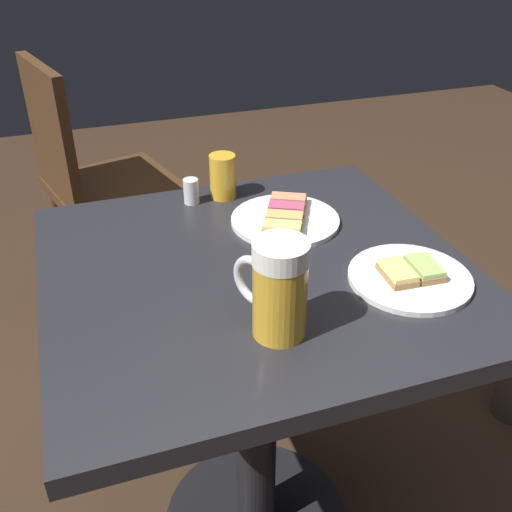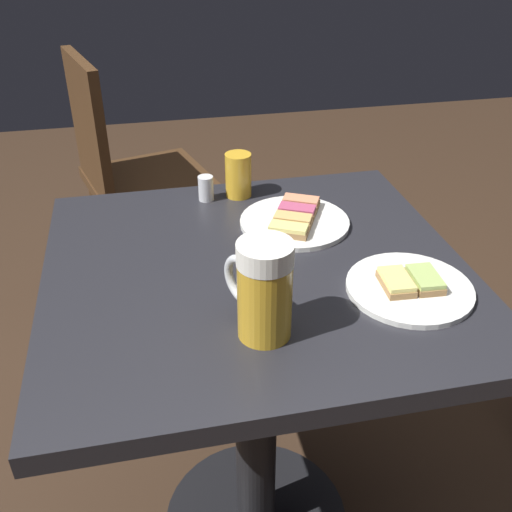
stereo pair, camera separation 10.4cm
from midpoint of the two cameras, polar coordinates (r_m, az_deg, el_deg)
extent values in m
cylinder|color=black|center=(1.29, 2.38, -15.10)|extent=(0.09, 0.09, 0.71)
cube|color=#232328|center=(1.06, 2.81, -1.84)|extent=(0.70, 0.75, 0.04)
cylinder|color=white|center=(1.18, 6.28, 3.22)|extent=(0.22, 0.22, 0.01)
cube|color=#9E7547|center=(1.23, 6.78, 4.98)|extent=(0.07, 0.08, 0.01)
cube|color=#EA8E66|center=(1.22, 6.81, 5.39)|extent=(0.06, 0.08, 0.01)
cube|color=#9E7547|center=(1.19, 6.47, 4.13)|extent=(0.07, 0.08, 0.01)
cube|color=#BC4C70|center=(1.19, 6.50, 4.56)|extent=(0.06, 0.08, 0.01)
cube|color=#9E7547|center=(1.16, 6.14, 3.24)|extent=(0.07, 0.08, 0.01)
cube|color=#E5B266|center=(1.15, 6.17, 3.68)|extent=(0.06, 0.08, 0.01)
cube|color=#9E7547|center=(1.12, 5.79, 2.29)|extent=(0.07, 0.08, 0.01)
cube|color=#EFE07A|center=(1.12, 5.82, 2.73)|extent=(0.06, 0.08, 0.01)
cylinder|color=white|center=(1.03, 17.49, -3.08)|extent=(0.21, 0.21, 0.01)
cube|color=#9E7547|center=(1.01, 16.31, -2.71)|extent=(0.08, 0.05, 0.01)
cube|color=#EFE07A|center=(1.00, 16.40, -2.24)|extent=(0.07, 0.05, 0.01)
cube|color=#9E7547|center=(1.03, 18.84, -2.44)|extent=(0.08, 0.05, 0.01)
cube|color=#ADC66B|center=(1.03, 18.94, -1.98)|extent=(0.07, 0.05, 0.01)
cylinder|color=gold|center=(0.86, 4.32, -4.38)|extent=(0.08, 0.08, 0.12)
cylinder|color=white|center=(0.81, 4.54, 0.08)|extent=(0.08, 0.08, 0.03)
torus|color=silver|center=(0.89, 2.03, -2.51)|extent=(0.08, 0.05, 0.08)
cylinder|color=gold|center=(1.27, 0.62, 7.80)|extent=(0.06, 0.06, 0.10)
cylinder|color=silver|center=(1.26, -2.55, 6.52)|extent=(0.03, 0.03, 0.05)
cylinder|color=#472D19|center=(2.04, -2.56, -0.04)|extent=(0.03, 0.03, 0.47)
cylinder|color=#472D19|center=(2.30, -5.94, 3.73)|extent=(0.03, 0.03, 0.47)
cylinder|color=#472D19|center=(1.95, -11.10, -2.31)|extent=(0.03, 0.03, 0.47)
cylinder|color=#472D19|center=(2.22, -13.61, 1.86)|extent=(0.03, 0.03, 0.47)
cube|color=#472D19|center=(2.00, -8.87, 7.14)|extent=(0.47, 0.47, 0.04)
cube|color=#472D19|center=(1.88, -14.42, 12.12)|extent=(0.34, 0.12, 0.40)
camera|label=1|loc=(0.05, -87.14, 1.79)|focal=41.22mm
camera|label=2|loc=(0.05, 92.86, -1.79)|focal=41.22mm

